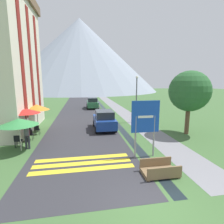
# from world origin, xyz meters

# --- Properties ---
(ground_plane) EXTENTS (160.00, 160.00, 0.00)m
(ground_plane) POSITION_xyz_m (0.00, 20.00, 0.00)
(ground_plane) COLOR #3D6033
(road) EXTENTS (6.40, 60.00, 0.01)m
(road) POSITION_xyz_m (-2.50, 30.00, 0.00)
(road) COLOR #2D2D33
(road) RESTS_ON ground_plane
(footpath) EXTENTS (2.20, 60.00, 0.01)m
(footpath) POSITION_xyz_m (3.60, 30.00, 0.00)
(footpath) COLOR slate
(footpath) RESTS_ON ground_plane
(drainage_channel) EXTENTS (0.60, 60.00, 0.00)m
(drainage_channel) POSITION_xyz_m (1.20, 30.00, 0.00)
(drainage_channel) COLOR black
(drainage_channel) RESTS_ON ground_plane
(crosswalk_marking) EXTENTS (5.44, 1.84, 0.01)m
(crosswalk_marking) POSITION_xyz_m (-2.50, 3.77, 0.01)
(crosswalk_marking) COLOR yellow
(crosswalk_marking) RESTS_ON ground_plane
(mountain_distant) EXTENTS (69.40, 69.40, 32.27)m
(mountain_distant) POSITION_xyz_m (-2.40, 79.15, 16.13)
(mountain_distant) COLOR gray
(mountain_distant) RESTS_ON ground_plane
(hotel_building) EXTENTS (5.38, 9.41, 12.52)m
(hotel_building) POSITION_xyz_m (-9.40, 12.00, 6.71)
(hotel_building) COLOR beige
(hotel_building) RESTS_ON ground_plane
(road_sign) EXTENTS (1.71, 0.11, 3.44)m
(road_sign) POSITION_xyz_m (1.19, 4.06, 2.20)
(road_sign) COLOR gray
(road_sign) RESTS_ON ground_plane
(footbridge) EXTENTS (1.70, 1.10, 0.65)m
(footbridge) POSITION_xyz_m (1.20, 1.92, 0.23)
(footbridge) COLOR brown
(footbridge) RESTS_ON ground_plane
(parked_car_near) EXTENTS (1.96, 3.89, 1.82)m
(parked_car_near) POSITION_xyz_m (-0.40, 10.60, 0.91)
(parked_car_near) COLOR navy
(parked_car_near) RESTS_ON ground_plane
(parked_car_far) EXTENTS (1.90, 4.17, 1.82)m
(parked_car_far) POSITION_xyz_m (-0.67, 23.98, 0.91)
(parked_car_far) COLOR #28663D
(parked_car_far) RESTS_ON ground_plane
(cafe_chair_near_left) EXTENTS (0.40, 0.40, 0.85)m
(cafe_chair_near_left) POSITION_xyz_m (-6.88, 7.04, 0.51)
(cafe_chair_near_left) COLOR black
(cafe_chair_near_left) RESTS_ON ground_plane
(cafe_chair_middle) EXTENTS (0.40, 0.40, 0.85)m
(cafe_chair_middle) POSITION_xyz_m (-6.48, 8.42, 0.51)
(cafe_chair_middle) COLOR black
(cafe_chair_middle) RESTS_ON ground_plane
(cafe_chair_far_left) EXTENTS (0.40, 0.40, 0.85)m
(cafe_chair_far_left) POSITION_xyz_m (-6.93, 9.71, 0.51)
(cafe_chair_far_left) COLOR black
(cafe_chair_far_left) RESTS_ON ground_plane
(cafe_chair_near_right) EXTENTS (0.40, 0.40, 0.85)m
(cafe_chair_near_right) POSITION_xyz_m (-6.96, 7.12, 0.51)
(cafe_chair_near_right) COLOR black
(cafe_chair_near_right) RESTS_ON ground_plane
(cafe_chair_far_right) EXTENTS (0.40, 0.40, 0.85)m
(cafe_chair_far_right) POSITION_xyz_m (-6.30, 9.80, 0.51)
(cafe_chair_far_right) COLOR black
(cafe_chair_far_right) RESTS_ON ground_plane
(cafe_umbrella_front_green) EXTENTS (2.41, 2.41, 2.19)m
(cafe_umbrella_front_green) POSITION_xyz_m (-6.51, 6.34, 1.96)
(cafe_umbrella_front_green) COLOR #B7B2A8
(cafe_umbrella_front_green) RESTS_ON ground_plane
(cafe_umbrella_middle_red) EXTENTS (2.04, 2.04, 2.46)m
(cafe_umbrella_middle_red) POSITION_xyz_m (-6.70, 8.71, 2.28)
(cafe_umbrella_middle_red) COLOR #B7B2A8
(cafe_umbrella_middle_red) RESTS_ON ground_plane
(cafe_umbrella_rear_orange) EXTENTS (2.18, 2.18, 2.48)m
(cafe_umbrella_rear_orange) POSITION_xyz_m (-6.47, 11.01, 2.23)
(cafe_umbrella_rear_orange) COLOR #B7B2A8
(cafe_umbrella_rear_orange) RESTS_ON ground_plane
(person_standing_terrace) EXTENTS (0.32, 0.32, 1.80)m
(person_standing_terrace) POSITION_xyz_m (-6.16, 6.58, 1.05)
(person_standing_terrace) COLOR #282833
(person_standing_terrace) RESTS_ON ground_plane
(person_seated_far) EXTENTS (0.32, 0.32, 1.27)m
(person_seated_far) POSITION_xyz_m (-6.58, 8.06, 0.70)
(person_seated_far) COLOR #282833
(person_seated_far) RESTS_ON ground_plane
(streetlamp) EXTENTS (0.28, 0.28, 5.12)m
(streetlamp) POSITION_xyz_m (3.51, 12.97, 3.04)
(streetlamp) COLOR #515156
(streetlamp) RESTS_ON ground_plane
(tree_by_path) EXTENTS (3.42, 3.42, 5.43)m
(tree_by_path) POSITION_xyz_m (6.50, 7.91, 3.70)
(tree_by_path) COLOR brown
(tree_by_path) RESTS_ON ground_plane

